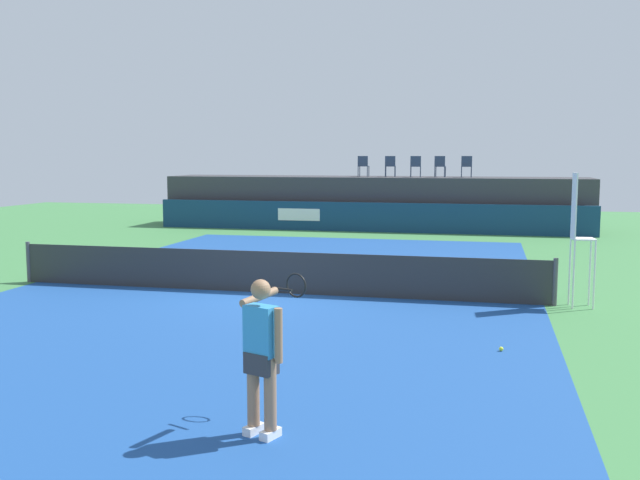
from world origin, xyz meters
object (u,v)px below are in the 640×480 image
umpire_chair (578,230)px  spectator_chair_far_right (467,165)px  spectator_chair_right (440,165)px  tennis_player (263,351)px  spectator_chair_left (390,165)px  tennis_ball (501,349)px  spectator_chair_center (416,165)px  net_post_far (555,282)px  spectator_chair_far_left (363,165)px  net_post_near (29,262)px

umpire_chair → spectator_chair_far_right: bearing=100.0°
spectator_chair_right → tennis_player: size_ratio=0.50×
spectator_chair_left → spectator_chair_right: size_ratio=1.00×
tennis_player → tennis_ball: (2.65, 4.16, -0.92)m
spectator_chair_center → tennis_player: 23.12m
spectator_chair_center → tennis_ball: size_ratio=13.06×
spectator_chair_left → net_post_far: bearing=-70.2°
spectator_chair_center → tennis_ball: bearing=-80.2°
spectator_chair_far_right → net_post_far: 15.65m
spectator_chair_far_left → spectator_chair_right: same height
spectator_chair_far_left → net_post_far: size_ratio=0.89×
spectator_chair_far_right → tennis_player: spectator_chair_far_right is taller
net_post_near → tennis_ball: net_post_near is taller
spectator_chair_left → umpire_chair: (5.90, -15.30, -1.11)m
spectator_chair_center → spectator_chair_far_right: size_ratio=1.00×
umpire_chair → net_post_far: size_ratio=2.76×
umpire_chair → net_post_near: bearing=180.0°
spectator_chair_center → spectator_chair_right: size_ratio=1.00×
umpire_chair → spectator_chair_right: bearing=103.9°
net_post_near → tennis_player: tennis_player is taller
spectator_chair_far_left → spectator_chair_right: size_ratio=1.00×
umpire_chair → tennis_player: bearing=-117.7°
spectator_chair_far_left → tennis_player: bearing=-83.0°
spectator_chair_right → net_post_near: spectator_chair_right is taller
tennis_player → tennis_ball: tennis_player is taller
spectator_chair_left → net_post_near: bearing=-114.3°
spectator_chair_center → spectator_chair_far_right: bearing=7.3°
spectator_chair_far_right → net_post_far: bearing=-81.5°
spectator_chair_center → tennis_player: size_ratio=0.50×
tennis_player → net_post_near: bearing=137.1°
spectator_chair_center → spectator_chair_left: bearing=168.3°
spectator_chair_far_right → umpire_chair: bearing=-80.0°
spectator_chair_far_left → net_post_far: bearing=-66.5°
spectator_chair_far_left → spectator_chair_right: 3.28m
net_post_near → tennis_player: size_ratio=0.56×
spectator_chair_right → spectator_chair_far_right: bearing=-0.0°
spectator_chair_center → umpire_chair: (4.80, -15.07, -1.11)m
spectator_chair_left → net_post_far: spectator_chair_left is taller
spectator_chair_right → spectator_chair_left: bearing=-178.9°
tennis_player → spectator_chair_right: bearing=89.0°
net_post_near → net_post_far: (12.40, 0.00, 0.00)m
spectator_chair_left → spectator_chair_center: (1.11, -0.23, 0.00)m
umpire_chair → net_post_far: umpire_chair is taller
spectator_chair_center → tennis_ball: (3.25, -18.90, -2.66)m
spectator_chair_center → umpire_chair: spectator_chair_center is taller
spectator_chair_center → net_post_far: size_ratio=0.89×
net_post_far → tennis_ball: (-1.14, -3.84, -0.46)m
tennis_ball → spectator_chair_right: bearing=96.7°
spectator_chair_right → tennis_ball: bearing=-83.3°
net_post_far → spectator_chair_far_left: bearing=113.5°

